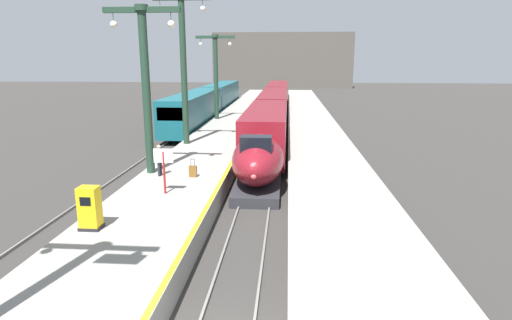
# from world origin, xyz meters

# --- Properties ---
(platform_left) EXTENTS (4.80, 110.00, 1.05)m
(platform_left) POSITION_xyz_m (-4.05, 24.75, 0.53)
(platform_left) COLOR gray
(platform_left) RESTS_ON ground
(platform_right) EXTENTS (4.80, 110.00, 1.05)m
(platform_right) POSITION_xyz_m (4.05, 24.75, 0.53)
(platform_right) COLOR gray
(platform_right) RESTS_ON ground
(platform_left_safety_stripe) EXTENTS (0.20, 107.80, 0.01)m
(platform_left_safety_stripe) POSITION_xyz_m (-1.77, 24.75, 1.05)
(platform_left_safety_stripe) COLOR yellow
(platform_left_safety_stripe) RESTS_ON platform_left
(rail_main_left) EXTENTS (0.08, 110.00, 0.12)m
(rail_main_left) POSITION_xyz_m (-0.75, 27.50, 0.06)
(rail_main_left) COLOR slate
(rail_main_left) RESTS_ON ground
(rail_main_right) EXTENTS (0.08, 110.00, 0.12)m
(rail_main_right) POSITION_xyz_m (0.75, 27.50, 0.06)
(rail_main_right) COLOR slate
(rail_main_right) RESTS_ON ground
(rail_secondary_left) EXTENTS (0.08, 110.00, 0.12)m
(rail_secondary_left) POSITION_xyz_m (-8.85, 27.50, 0.06)
(rail_secondary_left) COLOR slate
(rail_secondary_left) RESTS_ON ground
(rail_secondary_right) EXTENTS (0.08, 110.00, 0.12)m
(rail_secondary_right) POSITION_xyz_m (-7.35, 27.50, 0.06)
(rail_secondary_right) COLOR slate
(rail_secondary_right) RESTS_ON ground
(highspeed_train_main) EXTENTS (2.92, 56.23, 3.60)m
(highspeed_train_main) POSITION_xyz_m (0.00, 37.87, 1.96)
(highspeed_train_main) COLOR maroon
(highspeed_train_main) RESTS_ON ground
(regional_train_adjacent) EXTENTS (2.85, 36.60, 3.80)m
(regional_train_adjacent) POSITION_xyz_m (-8.10, 43.31, 2.13)
(regional_train_adjacent) COLOR #145660
(regional_train_adjacent) RESTS_ON ground
(station_column_mid) EXTENTS (4.00, 0.68, 8.76)m
(station_column_mid) POSITION_xyz_m (-5.90, 13.18, 6.35)
(station_column_mid) COLOR #1E3828
(station_column_mid) RESTS_ON platform_left
(station_column_far) EXTENTS (4.00, 0.68, 10.44)m
(station_column_far) POSITION_xyz_m (-5.90, 21.46, 7.24)
(station_column_far) COLOR #1E3828
(station_column_far) RESTS_ON platform_left
(station_column_distant) EXTENTS (4.00, 0.68, 8.57)m
(station_column_distant) POSITION_xyz_m (-5.90, 35.00, 6.25)
(station_column_distant) COLOR #1E3828
(station_column_distant) RESTS_ON platform_left
(passenger_near_edge) EXTENTS (0.34, 0.54, 1.69)m
(passenger_near_edge) POSITION_xyz_m (-5.19, 12.54, 2.04)
(passenger_near_edge) COLOR #23232D
(passenger_near_edge) RESTS_ON platform_left
(rolling_suitcase) EXTENTS (0.40, 0.22, 0.98)m
(rolling_suitcase) POSITION_xyz_m (-3.38, 12.45, 1.35)
(rolling_suitcase) COLOR brown
(rolling_suitcase) RESTS_ON platform_left
(ticket_machine_yellow) EXTENTS (0.76, 0.62, 1.60)m
(ticket_machine_yellow) POSITION_xyz_m (-5.55, 5.25, 1.79)
(ticket_machine_yellow) COLOR yellow
(ticket_machine_yellow) RESTS_ON platform_left
(departure_info_board) EXTENTS (0.90, 0.10, 2.12)m
(departure_info_board) POSITION_xyz_m (-4.05, 9.57, 2.56)
(departure_info_board) COLOR maroon
(departure_info_board) RESTS_ON platform_left
(terminus_back_wall) EXTENTS (36.00, 2.00, 14.00)m
(terminus_back_wall) POSITION_xyz_m (0.00, 102.00, 7.00)
(terminus_back_wall) COLOR #4C4742
(terminus_back_wall) RESTS_ON ground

